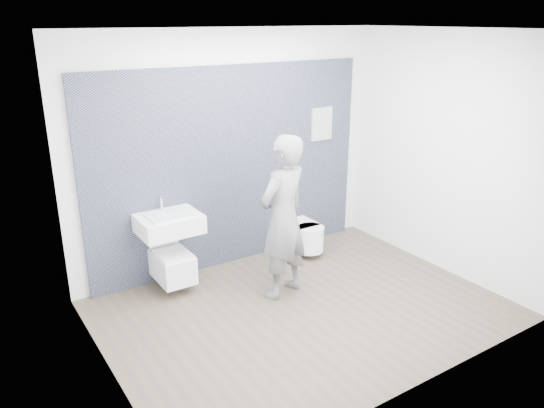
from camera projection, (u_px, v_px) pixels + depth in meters
ground at (303, 310)px, 5.56m from camera, size 4.00×4.00×0.00m
room_shell at (307, 148)px, 4.98m from camera, size 4.00×4.00×4.00m
tile_wall at (235, 259)px, 6.72m from camera, size 3.60×0.06×2.40m
washbasin at (169, 223)px, 5.75m from camera, size 0.67×0.50×0.50m
toilet_square at (172, 264)px, 5.90m from camera, size 0.37×0.53×0.72m
toilet_rounded at (304, 236)px, 6.81m from camera, size 0.36×0.61×0.33m
info_placard at (318, 238)px, 7.36m from camera, size 0.32×0.03×0.42m
visitor at (283, 218)px, 5.60m from camera, size 0.75×0.60×1.79m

